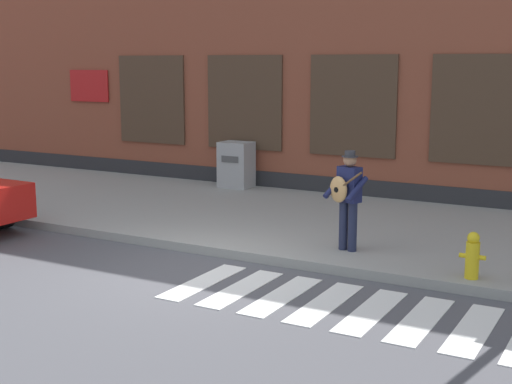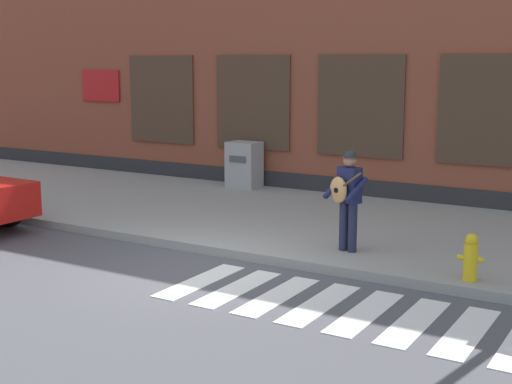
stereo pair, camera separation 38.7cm
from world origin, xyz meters
name	(u,v)px [view 1 (the left image)]	position (x,y,z in m)	size (l,w,h in m)	color
ground_plane	(193,272)	(0.00, 0.00, 0.00)	(160.00, 160.00, 0.00)	#4C4C51
sidewalk	(298,221)	(0.00, 3.85, 0.08)	(28.00, 5.80, 0.16)	gray
building_backdrop	(384,4)	(0.00, 8.75, 4.73)	(28.00, 4.06, 9.48)	brown
crosswalk	(371,311)	(3.10, -0.35, 0.01)	(5.78, 1.90, 0.01)	silver
busker	(347,195)	(1.83, 1.88, 1.12)	(0.72, 0.66, 1.69)	#1E233D
utility_box	(236,165)	(-2.93, 6.30, 0.73)	(0.79, 0.63, 1.15)	#9E9E9E
fire_hydrant	(472,256)	(4.04, 1.30, 0.50)	(0.38, 0.20, 0.70)	gold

